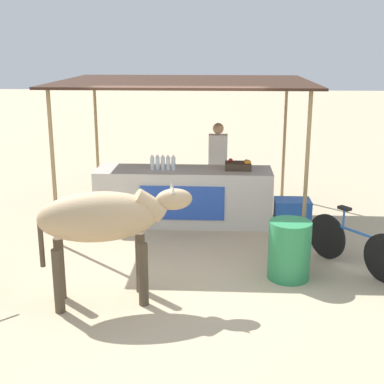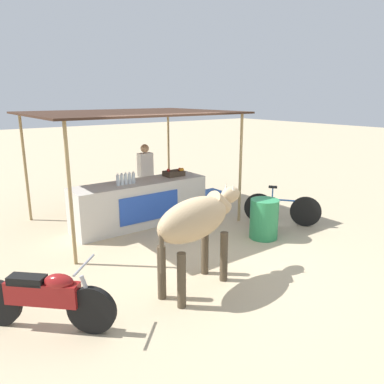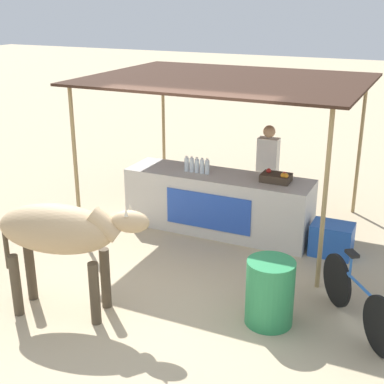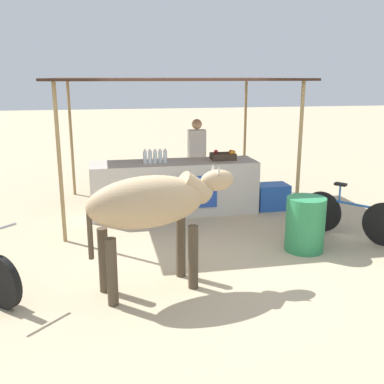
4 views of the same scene
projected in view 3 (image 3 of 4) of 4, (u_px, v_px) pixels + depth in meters
name	position (u px, v px, depth m)	size (l,w,h in m)	color
ground_plane	(153.00, 293.00, 6.90)	(60.00, 60.00, 0.00)	tan
stall_counter	(218.00, 203.00, 8.61)	(3.00, 0.82, 0.96)	beige
stall_awning	(227.00, 84.00, 8.23)	(4.20, 3.20, 2.43)	#382319
water_bottle_row	(197.00, 166.00, 8.50)	(0.43, 0.07, 0.25)	silver
fruit_crate	(277.00, 177.00, 8.09)	(0.44, 0.32, 0.18)	#3F3326
vendor_behind_counter	(267.00, 173.00, 8.89)	(0.34, 0.22, 1.65)	#383842
cooler_box	(332.00, 239.00, 7.87)	(0.60, 0.44, 0.48)	blue
water_barrel	(270.00, 292.00, 6.15)	(0.56, 0.56, 0.79)	#2D8C51
cow	(62.00, 233.00, 6.16)	(1.85, 0.84, 1.44)	tan
bicycle_leaning	(357.00, 300.00, 6.08)	(1.04, 1.35, 0.85)	black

